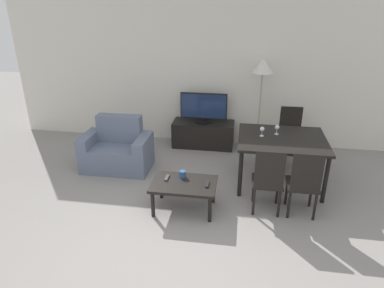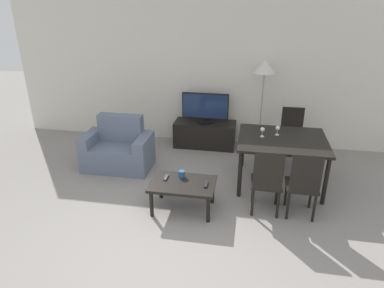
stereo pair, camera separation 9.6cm
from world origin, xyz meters
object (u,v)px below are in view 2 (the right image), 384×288
(tv, at_px, (205,108))
(remote_secondary, at_px, (206,185))
(wine_glass_left, at_px, (263,130))
(dining_chair_near, at_px, (267,180))
(dining_chair_far, at_px, (291,133))
(floor_lamp, at_px, (264,71))
(cup_white_near, at_px, (181,174))
(dining_table, at_px, (282,143))
(coffee_table, at_px, (183,186))
(dining_chair_near_right, at_px, (303,183))
(tv_stand, at_px, (205,134))
(remote_primary, at_px, (166,178))
(armchair, at_px, (118,150))
(wine_glass_center, at_px, (278,129))

(tv, height_order, remote_secondary, tv)
(tv, bearing_deg, wine_glass_left, -49.42)
(tv, bearing_deg, dining_chair_near, -62.16)
(dining_chair_far, xyz_separation_m, floor_lamp, (-0.53, 0.33, 0.99))
(dining_chair_far, bearing_deg, cup_white_near, -133.62)
(dining_table, bearing_deg, coffee_table, -144.05)
(dining_chair_far, relative_size, dining_chair_near_right, 1.00)
(tv, relative_size, remote_secondary, 5.78)
(tv_stand, bearing_deg, floor_lamp, -2.06)
(floor_lamp, bearing_deg, wine_glass_left, -89.64)
(floor_lamp, bearing_deg, coffee_table, -115.08)
(dining_chair_far, bearing_deg, remote_primary, -135.85)
(coffee_table, bearing_deg, dining_chair_far, 49.73)
(armchair, bearing_deg, remote_primary, -42.22)
(remote_secondary, xyz_separation_m, cup_white_near, (-0.36, 0.16, 0.04))
(dining_chair_far, bearing_deg, dining_chair_near, -104.60)
(tv, distance_m, coffee_table, 2.22)
(tv_stand, xyz_separation_m, remote_primary, (-0.23, -2.10, 0.18))
(tv, xyz_separation_m, cup_white_near, (-0.03, -2.03, -0.31))
(tv_stand, relative_size, wine_glass_left, 7.89)
(remote_secondary, xyz_separation_m, wine_glass_center, (0.93, 1.09, 0.43))
(tv_stand, height_order, remote_secondary, tv_stand)
(tv_stand, relative_size, dining_chair_near, 1.22)
(remote_secondary, distance_m, wine_glass_left, 1.29)
(tv_stand, xyz_separation_m, dining_chair_far, (1.55, -0.37, 0.27))
(tv_stand, xyz_separation_m, cup_white_near, (-0.03, -2.03, 0.21))
(coffee_table, bearing_deg, tv, 90.45)
(coffee_table, height_order, dining_chair_near_right, dining_chair_near_right)
(dining_chair_near, xyz_separation_m, dining_chair_near_right, (0.45, 0.00, 0.00))
(dining_table, bearing_deg, dining_chair_near_right, -75.40)
(coffee_table, bearing_deg, cup_white_near, 108.79)
(remote_secondary, bearing_deg, dining_chair_near, 7.25)
(armchair, relative_size, dining_chair_near, 1.18)
(cup_white_near, bearing_deg, dining_chair_near_right, -2.14)
(tv_stand, height_order, dining_chair_far, dining_chair_far)
(dining_chair_near, distance_m, dining_chair_far, 1.78)
(cup_white_near, distance_m, wine_glass_center, 1.64)
(tv_stand, height_order, coffee_table, tv_stand)
(armchair, height_order, cup_white_near, armchair)
(cup_white_near, bearing_deg, wine_glass_center, 36.04)
(coffee_table, height_order, cup_white_near, cup_white_near)
(dining_chair_near, distance_m, remote_primary, 1.34)
(dining_chair_near, bearing_deg, cup_white_near, 177.01)
(floor_lamp, height_order, wine_glass_left, floor_lamp)
(tv_stand, height_order, dining_chair_near, dining_chair_near)
(tv, xyz_separation_m, floor_lamp, (1.02, -0.03, 0.74))
(tv, relative_size, wine_glass_left, 5.94)
(wine_glass_center, bearing_deg, tv_stand, 138.81)
(dining_chair_far, height_order, dining_chair_near_right, same)
(coffee_table, height_order, wine_glass_center, wine_glass_center)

